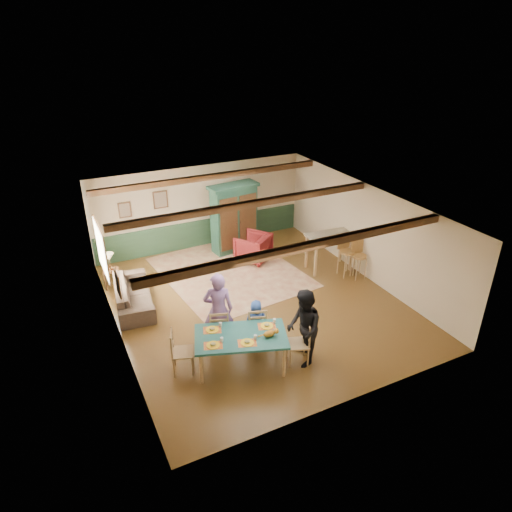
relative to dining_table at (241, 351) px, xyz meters
name	(u,v)px	position (x,y,z in m)	size (l,w,h in m)	color
floor	(256,302)	(1.40, 2.15, -0.40)	(8.00, 8.00, 0.00)	#4F3416
wall_back	(201,207)	(1.40, 6.15, 0.95)	(7.00, 0.02, 2.70)	beige
wall_left	(114,288)	(-2.10, 2.15, 0.95)	(0.02, 8.00, 2.70)	beige
wall_right	(367,232)	(4.90, 2.15, 0.95)	(0.02, 8.00, 2.70)	beige
ceiling	(256,206)	(1.40, 2.15, 2.30)	(7.00, 8.00, 0.02)	silver
wainscot_back	(203,233)	(1.40, 6.13, 0.05)	(6.95, 0.03, 0.90)	#203B26
ceiling_beam_front	(307,246)	(1.40, -0.15, 2.21)	(6.95, 0.16, 0.16)	#311D0D
ceiling_beam_mid	(249,204)	(1.40, 2.55, 2.21)	(6.95, 0.16, 0.16)	#311D0D
ceiling_beam_back	(211,177)	(1.40, 5.15, 2.21)	(6.95, 0.16, 0.16)	#311D0D
window_left	(101,249)	(-2.07, 3.85, 1.15)	(0.06, 1.60, 1.30)	white
picture_left_wall	(118,284)	(-2.07, 1.55, 1.35)	(0.04, 0.42, 0.52)	gray
picture_back_a	(161,200)	(0.10, 6.12, 1.40)	(0.45, 0.04, 0.55)	gray
picture_back_b	(125,210)	(-1.00, 6.12, 1.25)	(0.38, 0.04, 0.48)	gray
dining_table	(241,351)	(0.00, 0.00, 0.00)	(1.90, 1.06, 0.79)	#1B5855
dining_chair_far_left	(219,327)	(-0.15, 0.86, 0.11)	(0.44, 0.46, 1.00)	#A27D51
dining_chair_far_right	(257,325)	(0.65, 0.58, 0.11)	(0.44, 0.46, 1.00)	#A27D51
dining_chair_end_left	(183,351)	(-1.15, 0.40, 0.11)	(0.44, 0.46, 1.00)	#A27D51
dining_chair_end_right	(298,343)	(1.15, -0.40, 0.11)	(0.44, 0.46, 1.00)	#A27D51
person_man	(218,310)	(-0.12, 0.94, 0.52)	(0.66, 0.44, 1.82)	#8A62A8
person_woman	(304,328)	(1.25, -0.44, 0.48)	(0.85, 0.66, 1.74)	black
person_child	(256,321)	(0.68, 0.66, 0.13)	(0.52, 0.34, 1.06)	#254896
cat	(269,333)	(0.51, -0.29, 0.49)	(0.38, 0.15, 0.19)	orange
place_setting_near_left	(213,343)	(-0.64, -0.06, 0.45)	(0.42, 0.32, 0.11)	yellow
place_setting_near_center	(247,341)	(0.01, -0.28, 0.45)	(0.42, 0.32, 0.11)	yellow
place_setting_far_left	(212,328)	(-0.46, 0.44, 0.45)	(0.42, 0.32, 0.11)	yellow
place_setting_far_right	(267,324)	(0.64, 0.06, 0.45)	(0.42, 0.32, 0.11)	yellow
area_rug	(230,272)	(1.44, 3.99, -0.39)	(3.64, 4.33, 0.01)	beige
armoire	(234,218)	(2.19, 5.35, 0.71)	(1.57, 0.63, 2.21)	#15362A
armchair	(253,247)	(2.42, 4.41, 0.03)	(0.92, 0.95, 0.86)	#460E12
sofa	(133,294)	(-1.51, 3.45, -0.07)	(2.25, 0.88, 0.66)	#3A2D24
end_table	(112,278)	(-1.83, 4.66, -0.13)	(0.44, 0.44, 0.54)	#311D0D
table_lamp	(109,262)	(-1.83, 4.66, 0.38)	(0.27, 0.27, 0.49)	beige
counter_table	(329,252)	(4.17, 2.89, 0.16)	(1.34, 0.78, 1.12)	tan
bar_stool_left	(347,256)	(4.42, 2.35, 0.21)	(0.43, 0.48, 1.22)	#AD7F43
bar_stool_right	(359,260)	(4.64, 2.05, 0.16)	(0.39, 0.43, 1.11)	#AD7F43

